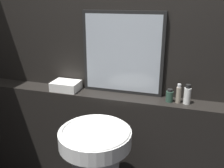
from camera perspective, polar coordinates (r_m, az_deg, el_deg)
name	(u,v)px	position (r m, az deg, el deg)	size (l,w,h in m)	color
wall_back	(129,51)	(2.05, 3.92, 7.42)	(8.00, 0.06, 2.50)	black
vanity_counter	(124,145)	(2.24, 2.65, -13.68)	(2.77, 0.20, 0.91)	black
mirror	(122,54)	(2.01, 2.41, 6.94)	(0.66, 0.03, 0.67)	black
towel_stack	(66,86)	(2.19, -10.46, -0.38)	(0.23, 0.18, 0.08)	white
shampoo_bottle	(170,96)	(1.96, 13.01, -2.66)	(0.05, 0.05, 0.10)	#2D4C3D
conditioner_bottle	(179,94)	(1.95, 14.96, -2.24)	(0.04, 0.04, 0.15)	gray
lotion_bottle	(187,95)	(1.95, 16.83, -2.40)	(0.05, 0.05, 0.15)	white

